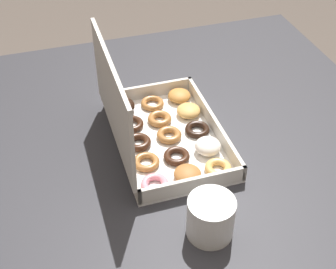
{
  "coord_description": "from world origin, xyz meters",
  "views": [
    {
      "loc": [
        -0.69,
        0.26,
        1.41
      ],
      "look_at": [
        0.06,
        0.03,
        0.74
      ],
      "focal_mm": 50.0,
      "sensor_mm": 36.0,
      "label": 1
    }
  ],
  "objects": [
    {
      "name": "coffee_mug",
      "position": [
        -0.21,
        0.03,
        0.77
      ],
      "size": [
        0.09,
        0.09,
        0.08
      ],
      "color": "white",
      "rests_on": "dining_table"
    },
    {
      "name": "donut_box",
      "position": [
        0.06,
        0.05,
        0.77
      ],
      "size": [
        0.34,
        0.23,
        0.23
      ],
      "color": "white",
      "rests_on": "dining_table"
    },
    {
      "name": "dining_table",
      "position": [
        0.0,
        0.0,
        0.63
      ],
      "size": [
        1.09,
        1.01,
        0.72
      ],
      "color": "#2D2D33",
      "rests_on": "ground_plane"
    }
  ]
}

